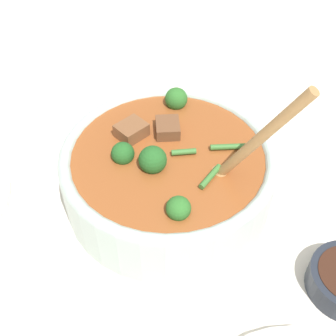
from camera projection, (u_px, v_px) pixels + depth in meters
name	position (u px, v px, depth m)	size (l,w,h in m)	color
ground_plane	(168.00, 195.00, 0.57)	(4.00, 4.00, 0.00)	silver
stew_bowl	(168.00, 170.00, 0.53)	(0.27, 0.27, 0.22)	#B2C6BC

